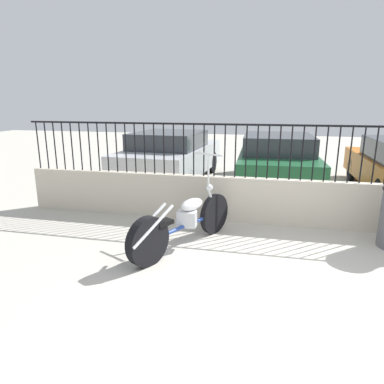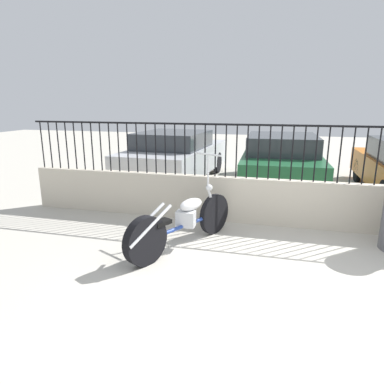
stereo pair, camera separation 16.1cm
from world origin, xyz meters
The scene contains 6 objects.
ground_plane centered at (0.00, 0.00, 0.00)m, with size 40.00×40.00×0.00m, color #B7B2A5.
low_wall centered at (0.00, 2.44, 0.41)m, with size 9.64×0.18×0.83m.
fence_railing centered at (0.00, 2.44, 1.45)m, with size 9.64×0.04×0.95m.
motorcycle_blue centered at (-1.40, 0.98, 0.40)m, with size 1.10×2.01×1.38m.
car_silver centered at (-2.84, 5.52, 0.70)m, with size 2.15×4.37×1.37m.
car_green centered at (0.02, 5.29, 0.70)m, with size 1.95×4.40×1.37m.
Camera 2 is at (-0.02, -3.57, 2.14)m, focal length 32.00 mm.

